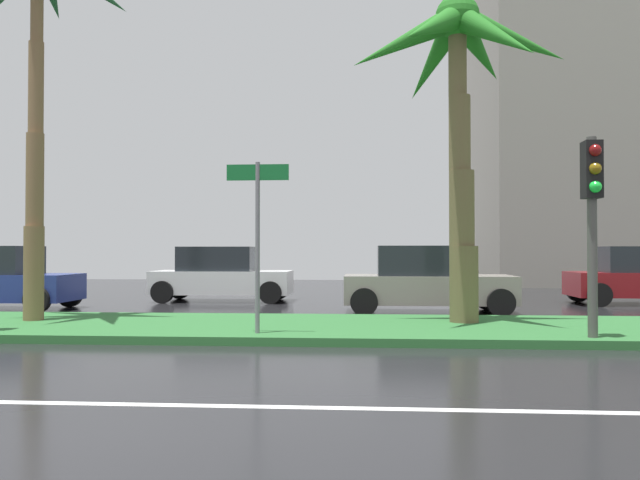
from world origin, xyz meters
TOP-DOWN VIEW (x-y plane):
  - ground_plane at (0.00, 9.00)m, footprint 90.00×42.00m
  - near_lane_divider_stripe at (0.00, 2.00)m, footprint 81.00×0.14m
  - median_strip at (0.00, 8.00)m, footprint 85.50×4.00m
  - palm_tree_centre_left at (4.60, 8.65)m, footprint 4.56×4.15m
  - traffic_signal_median_right at (6.45, 6.38)m, footprint 0.28×0.43m
  - street_name_sign at (0.79, 6.56)m, footprint 1.10×0.08m
  - car_in_traffic_second at (-1.86, 15.22)m, footprint 4.30×2.02m
  - car_in_traffic_third at (4.25, 12.01)m, footprint 4.30×2.02m

SIDE VIEW (x-z plane):
  - ground_plane at x=0.00m, z-range -0.10..0.00m
  - near_lane_divider_stripe at x=0.00m, z-range 0.00..0.01m
  - median_strip at x=0.00m, z-range 0.00..0.15m
  - car_in_traffic_second at x=-1.86m, z-range -0.03..1.69m
  - car_in_traffic_third at x=4.25m, z-range -0.03..1.69m
  - street_name_sign at x=0.79m, z-range 0.58..3.58m
  - traffic_signal_median_right at x=6.45m, z-range 0.78..4.12m
  - palm_tree_centre_left at x=4.60m, z-range 1.90..8.60m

